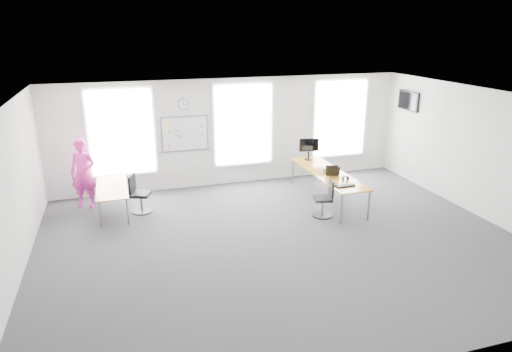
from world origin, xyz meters
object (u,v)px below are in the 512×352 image
object	(u,v)px
headphones	(345,178)
chair_left	(139,196)
person	(83,174)
keyboard	(345,186)
chair_right	(325,200)
desk_left	(112,189)
monitor	(309,147)
desk_right	(327,174)

from	to	relation	value
headphones	chair_left	bearing A→B (deg)	157.98
person	keyboard	xyz separation A→B (m)	(5.89, -2.47, -0.10)
person	headphones	distance (m)	6.46
chair_right	headphones	bearing A→B (deg)	126.41
desk_left	person	world-z (taller)	person
keyboard	monitor	bearing A→B (deg)	85.94
person	keyboard	size ratio (longest dim) A/B	3.71
person	keyboard	world-z (taller)	person
desk_right	desk_left	size ratio (longest dim) A/B	1.72
desk_left	keyboard	xyz separation A→B (m)	(5.24, -1.87, 0.16)
desk_left	monitor	size ratio (longest dim) A/B	2.95
chair_right	monitor	size ratio (longest dim) A/B	1.49
desk_left	chair_left	distance (m)	0.64
desk_left	chair_left	size ratio (longest dim) A/B	1.91
chair_right	chair_left	bearing A→B (deg)	-97.10
desk_right	desk_left	world-z (taller)	desk_right
keyboard	headphones	distance (m)	0.49
desk_right	monitor	bearing A→B (deg)	90.37
chair_left	monitor	size ratio (longest dim) A/B	1.54
desk_right	keyboard	size ratio (longest dim) A/B	6.61
desk_left	chair_right	bearing A→B (deg)	-19.56
chair_right	keyboard	distance (m)	0.58
desk_right	chair_right	world-z (taller)	chair_right
chair_left	person	distance (m)	1.53
keyboard	headphones	world-z (taller)	headphones
chair_right	person	xyz separation A→B (m)	(-5.47, 2.32, 0.47)
chair_right	monitor	xyz separation A→B (m)	(0.50, 2.17, 0.72)
keyboard	monitor	xyz separation A→B (m)	(0.08, 2.32, 0.36)
person	headphones	size ratio (longest dim) A/B	10.46
chair_right	keyboard	world-z (taller)	chair_right
headphones	monitor	xyz separation A→B (m)	(-0.15, 1.89, 0.32)
chair_left	headphones	distance (m)	5.06
chair_right	chair_left	distance (m)	4.51
keyboard	monitor	distance (m)	2.35
chair_right	person	size ratio (longest dim) A/B	0.52
person	monitor	distance (m)	5.98
desk_right	keyboard	bearing A→B (deg)	-94.55
person	desk_left	bearing A→B (deg)	-21.39
desk_right	chair_left	world-z (taller)	chair_left
keyboard	headphones	bearing A→B (deg)	60.07
chair_left	monitor	distance (m)	4.81
keyboard	person	bearing A→B (deg)	155.17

